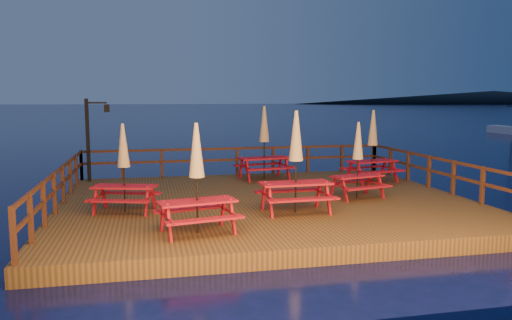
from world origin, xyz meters
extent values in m
plane|color=black|center=(0.00, 0.00, 0.00)|extent=(500.00, 500.00, 0.00)
cube|color=#422E15|center=(0.00, 0.00, 0.20)|extent=(12.00, 10.00, 0.40)
cylinder|color=#392012|center=(-5.60, -4.60, -0.30)|extent=(0.24, 0.24, 1.40)
cylinder|color=#392012|center=(-5.60, 4.60, -0.30)|extent=(0.24, 0.24, 1.40)
cylinder|color=#392012|center=(0.00, -4.60, -0.30)|extent=(0.24, 0.24, 1.40)
cylinder|color=#392012|center=(0.00, 4.60, -0.30)|extent=(0.24, 0.24, 1.40)
cylinder|color=#392012|center=(5.60, 4.60, -0.30)|extent=(0.24, 0.24, 1.40)
cube|color=#392012|center=(0.00, 4.85, 1.45)|extent=(11.70, 0.06, 0.09)
cube|color=#392012|center=(0.00, 4.85, 1.01)|extent=(11.70, 0.06, 0.09)
cube|color=#392012|center=(-4.68, 4.85, 0.95)|extent=(0.10, 0.10, 1.10)
cube|color=#392012|center=(0.00, 4.85, 0.95)|extent=(0.10, 0.10, 1.10)
cube|color=#392012|center=(4.68, 4.85, 0.95)|extent=(0.10, 0.10, 1.10)
cube|color=#392012|center=(-5.85, 0.00, 1.45)|extent=(0.06, 9.70, 0.09)
cube|color=#392012|center=(-5.85, 0.00, 1.01)|extent=(0.06, 9.70, 0.09)
cube|color=#392012|center=(-5.85, -3.88, 0.95)|extent=(0.10, 0.10, 1.10)
cube|color=#392012|center=(-5.85, 0.00, 0.95)|extent=(0.10, 0.10, 1.10)
cube|color=#392012|center=(-5.85, 3.88, 0.95)|extent=(0.10, 0.10, 1.10)
cube|color=#392012|center=(5.85, 0.00, 1.45)|extent=(0.06, 9.70, 0.09)
cube|color=#392012|center=(5.85, 0.00, 1.01)|extent=(0.06, 9.70, 0.09)
cube|color=#392012|center=(5.85, 0.00, 0.95)|extent=(0.10, 0.10, 1.10)
cube|color=#392012|center=(5.85, 3.88, 0.95)|extent=(0.10, 0.10, 1.10)
cube|color=black|center=(-5.55, 4.55, 1.90)|extent=(0.12, 0.12, 3.00)
cube|color=black|center=(-5.20, 4.55, 3.25)|extent=(0.70, 0.06, 0.06)
cube|color=black|center=(-4.85, 4.55, 3.05)|extent=(0.18, 0.18, 0.28)
sphere|color=#F1C560|center=(-4.85, 4.55, 3.05)|extent=(0.14, 0.14, 0.14)
ellipsoid|color=black|center=(185.00, 230.00, 3.50)|extent=(230.40, 86.40, 7.00)
cube|color=maroon|center=(0.37, -1.87, 1.19)|extent=(1.91, 0.78, 0.05)
cube|color=maroon|center=(0.35, -1.25, 0.87)|extent=(1.89, 0.34, 0.05)
cube|color=maroon|center=(0.39, -2.50, 0.87)|extent=(1.89, 0.34, 0.05)
cube|color=maroon|center=(-0.43, -1.55, 0.79)|extent=(0.07, 0.11, 0.79)
cube|color=maroon|center=(-0.41, -2.24, 0.79)|extent=(0.07, 0.11, 0.79)
cube|color=maroon|center=(1.15, -1.51, 0.79)|extent=(0.07, 0.11, 0.79)
cube|color=maroon|center=(1.16, -2.20, 0.79)|extent=(0.07, 0.11, 0.79)
cylinder|color=black|center=(0.37, -1.87, 1.71)|extent=(0.05, 0.05, 2.62)
cone|color=tan|center=(0.37, -1.87, 2.44)|extent=(0.38, 0.38, 1.31)
sphere|color=black|center=(0.37, -1.87, 3.05)|extent=(0.07, 0.07, 0.07)
cube|color=maroon|center=(-2.38, -3.36, 1.12)|extent=(1.84, 1.00, 0.05)
cube|color=maroon|center=(-2.49, -2.79, 0.83)|extent=(1.76, 0.60, 0.05)
cube|color=maroon|center=(-2.27, -3.93, 0.83)|extent=(1.76, 0.60, 0.05)
cube|color=maroon|center=(-3.15, -3.19, 0.76)|extent=(0.08, 0.11, 0.72)
cube|color=maroon|center=(-3.03, -3.82, 0.76)|extent=(0.08, 0.11, 0.72)
cube|color=maroon|center=(-1.73, -2.91, 0.76)|extent=(0.08, 0.11, 0.72)
cube|color=maroon|center=(-1.61, -3.53, 0.76)|extent=(0.08, 0.11, 0.72)
cylinder|color=black|center=(-2.38, -3.36, 1.61)|extent=(0.04, 0.04, 2.41)
cone|color=tan|center=(-2.38, -3.36, 2.28)|extent=(0.35, 0.35, 1.21)
sphere|color=black|center=(-2.38, -3.36, 2.84)|extent=(0.07, 0.07, 0.07)
cube|color=maroon|center=(4.47, 2.17, 1.16)|extent=(1.92, 1.06, 0.05)
cube|color=maroon|center=(4.34, 2.76, 0.85)|extent=(1.83, 0.65, 0.05)
cube|color=maroon|center=(4.59, 1.57, 0.85)|extent=(1.83, 0.65, 0.05)
cube|color=maroon|center=(3.66, 2.34, 0.78)|extent=(0.08, 0.11, 0.76)
cube|color=maroon|center=(3.79, 1.69, 0.78)|extent=(0.08, 0.11, 0.76)
cube|color=maroon|center=(5.14, 2.65, 0.78)|extent=(0.08, 0.11, 0.76)
cube|color=maroon|center=(5.27, 2.00, 0.78)|extent=(0.08, 0.11, 0.76)
cylinder|color=black|center=(4.47, 2.17, 1.66)|extent=(0.04, 0.04, 2.52)
cone|color=tan|center=(4.47, 2.17, 2.37)|extent=(0.36, 0.36, 1.26)
sphere|color=black|center=(4.47, 2.17, 2.95)|extent=(0.07, 0.07, 0.07)
cube|color=maroon|center=(0.81, 3.61, 1.20)|extent=(2.01, 1.06, 0.05)
cube|color=maroon|center=(0.70, 4.24, 0.88)|extent=(1.93, 0.62, 0.05)
cube|color=maroon|center=(0.92, 2.99, 0.88)|extent=(1.93, 0.62, 0.05)
cube|color=maroon|center=(-0.04, 3.82, 0.80)|extent=(0.08, 0.12, 0.80)
cube|color=maroon|center=(0.08, 3.13, 0.80)|extent=(0.08, 0.12, 0.80)
cube|color=maroon|center=(1.53, 4.10, 0.80)|extent=(0.08, 0.12, 0.80)
cube|color=maroon|center=(1.65, 3.41, 0.80)|extent=(0.08, 0.12, 0.80)
cylinder|color=black|center=(0.81, 3.61, 1.73)|extent=(0.05, 0.05, 2.65)
cone|color=tan|center=(0.81, 3.61, 2.47)|extent=(0.38, 0.38, 1.33)
sphere|color=black|center=(0.81, 3.61, 3.09)|extent=(0.07, 0.07, 0.07)
cube|color=maroon|center=(-4.06, -0.87, 1.09)|extent=(1.77, 1.08, 0.05)
cube|color=maroon|center=(-3.91, -0.34, 0.81)|extent=(1.66, 0.71, 0.05)
cube|color=maroon|center=(-4.22, -1.40, 0.81)|extent=(1.66, 0.71, 0.05)
cube|color=maroon|center=(-4.64, -0.38, 0.74)|extent=(0.08, 0.10, 0.69)
cube|color=maroon|center=(-4.81, -0.97, 0.74)|extent=(0.08, 0.10, 0.69)
cube|color=maroon|center=(-3.32, -0.77, 0.74)|extent=(0.08, 0.10, 0.69)
cube|color=maroon|center=(-3.49, -1.35, 0.74)|extent=(0.08, 0.10, 0.69)
cylinder|color=black|center=(-4.06, -0.87, 1.55)|extent=(0.04, 0.04, 2.30)
cone|color=tan|center=(-4.06, -0.87, 2.19)|extent=(0.33, 0.33, 1.15)
sphere|color=black|center=(-4.06, -0.87, 2.72)|extent=(0.06, 0.06, 0.06)
cube|color=maroon|center=(2.76, -0.42, 1.07)|extent=(1.72, 0.99, 0.04)
cube|color=maroon|center=(2.63, 0.11, 0.80)|extent=(1.63, 0.63, 0.04)
cube|color=maroon|center=(2.89, -0.94, 0.80)|extent=(1.63, 0.63, 0.04)
cube|color=maroon|center=(2.04, -0.29, 0.74)|extent=(0.07, 0.10, 0.67)
cube|color=maroon|center=(2.18, -0.86, 0.74)|extent=(0.07, 0.10, 0.67)
cube|color=maroon|center=(3.35, 0.03, 0.74)|extent=(0.07, 0.10, 0.67)
cube|color=maroon|center=(3.49, -0.55, 0.74)|extent=(0.07, 0.10, 0.67)
cylinder|color=black|center=(2.76, -0.42, 1.52)|extent=(0.04, 0.04, 2.24)
cone|color=tan|center=(2.76, -0.42, 2.15)|extent=(0.32, 0.32, 1.12)
sphere|color=black|center=(2.76, -0.42, 2.67)|extent=(0.06, 0.06, 0.06)
camera|label=1|loc=(-3.43, -14.35, 3.44)|focal=35.00mm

